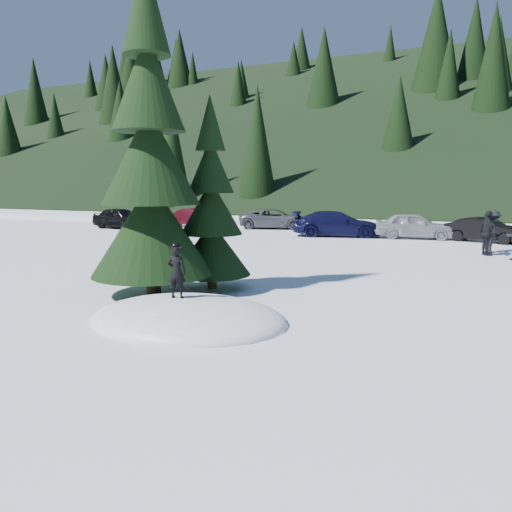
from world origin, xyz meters
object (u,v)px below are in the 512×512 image
at_px(adult_1, 487,233).
at_px(adult_2, 493,231).
at_px(spruce_short, 211,214).
at_px(car_5, 485,230).
at_px(spruce_tall, 150,169).
at_px(car_3, 337,224).
at_px(car_1, 198,218).
at_px(car_4, 414,226).
at_px(car_0, 121,218).
at_px(car_2, 275,219).
at_px(child_skier, 177,272).

distance_m(adult_1, adult_2, 1.10).
relative_size(spruce_short, car_5, 1.41).
relative_size(spruce_tall, car_3, 1.75).
height_order(spruce_short, car_5, spruce_short).
height_order(car_1, car_4, car_4).
height_order(car_0, car_3, car_3).
xyz_separation_m(adult_1, car_4, (-3.56, 5.47, -0.22)).
bearing_deg(car_0, car_3, -79.85).
distance_m(spruce_short, car_1, 20.69).
bearing_deg(adult_2, car_4, 23.01).
distance_m(car_3, car_5, 7.65).
distance_m(adult_1, car_4, 6.54).
height_order(spruce_tall, car_4, spruce_tall).
xyz_separation_m(spruce_tall, spruce_short, (1.00, 1.40, -1.22)).
bearing_deg(car_2, spruce_tall, 178.38).
distance_m(spruce_tall, car_2, 20.59).
height_order(adult_2, car_0, adult_2).
bearing_deg(adult_1, car_4, 9.17).
distance_m(child_skier, car_4, 19.29).
distance_m(child_skier, car_3, 18.55).
bearing_deg(adult_1, spruce_tall, 121.59).
bearing_deg(adult_2, adult_1, 151.19).
bearing_deg(spruce_short, car_4, 77.30).
height_order(adult_1, car_2, adult_1).
distance_m(car_3, car_4, 4.17).
bearing_deg(car_3, adult_2, -129.57).
xyz_separation_m(car_2, car_4, (9.19, -2.55, 0.06)).
bearing_deg(spruce_short, spruce_tall, -125.54).
bearing_deg(child_skier, adult_1, -125.93).
bearing_deg(car_0, spruce_short, -127.64).
height_order(car_1, car_3, car_3).
distance_m(spruce_short, adult_1, 12.73).
distance_m(car_1, car_5, 18.13).
bearing_deg(car_2, child_skier, -177.92).
relative_size(child_skier, car_3, 0.23).
height_order(spruce_short, adult_2, spruce_short).
bearing_deg(spruce_short, adult_1, 55.63).
xyz_separation_m(child_skier, adult_2, (6.46, 14.70, -0.13)).
height_order(car_2, car_5, car_2).
relative_size(adult_1, car_3, 0.38).
relative_size(adult_2, car_1, 0.47).
bearing_deg(child_skier, adult_2, -125.02).
bearing_deg(car_0, adult_2, -90.97).
xyz_separation_m(child_skier, car_2, (-6.51, 21.65, -0.41)).
height_order(adult_2, car_3, adult_2).
xyz_separation_m(adult_1, adult_2, (0.21, 1.08, -0.01)).
bearing_deg(child_skier, spruce_short, -85.31).
distance_m(adult_1, car_5, 5.26).
xyz_separation_m(spruce_tall, car_2, (-4.60, 19.89, -2.67)).
bearing_deg(car_3, car_4, -95.56).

